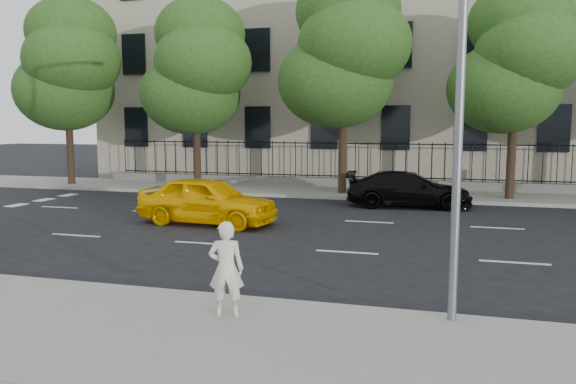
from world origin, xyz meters
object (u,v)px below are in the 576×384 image
object	(u,v)px
yellow_taxi	(207,200)
woman_near	(226,269)
street_light	(463,5)
black_sedan	(408,189)

from	to	relation	value
yellow_taxi	woman_near	bearing A→B (deg)	-148.97
street_light	yellow_taxi	xyz separation A→B (m)	(-7.53, 7.01, -4.37)
black_sedan	yellow_taxi	bearing A→B (deg)	127.24
black_sedan	woman_near	size ratio (longest dim) A/B	3.04
street_light	woman_near	distance (m)	5.67
woman_near	black_sedan	bearing A→B (deg)	-113.36
street_light	woman_near	bearing A→B (deg)	-159.61
street_light	yellow_taxi	bearing A→B (deg)	137.02
black_sedan	woman_near	world-z (taller)	woman_near
black_sedan	woman_near	bearing A→B (deg)	166.66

